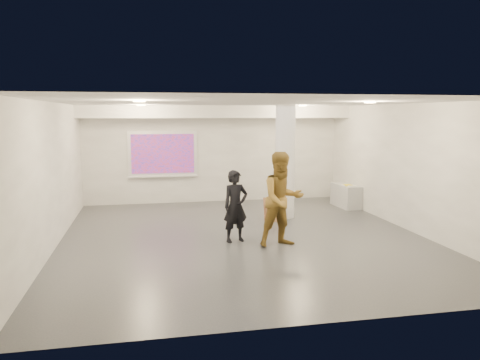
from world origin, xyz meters
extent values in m
cube|color=#36393D|center=(0.00, 0.00, 0.00)|extent=(8.00, 9.00, 0.01)
cube|color=silver|center=(0.00, 0.00, 3.00)|extent=(8.00, 9.00, 0.01)
cube|color=beige|center=(0.00, 4.50, 1.50)|extent=(8.00, 0.01, 3.00)
cube|color=beige|center=(0.00, -4.50, 1.50)|extent=(8.00, 0.01, 3.00)
cube|color=beige|center=(-4.00, 0.00, 1.50)|extent=(0.01, 9.00, 3.00)
cube|color=beige|center=(4.00, 0.00, 1.50)|extent=(0.01, 9.00, 3.00)
cube|color=white|center=(0.00, 3.95, 2.82)|extent=(8.00, 1.10, 0.36)
cylinder|color=#FFDD8F|center=(-2.20, 2.50, 2.98)|extent=(0.22, 0.22, 0.02)
cylinder|color=#FFDD8F|center=(2.20, 2.50, 2.98)|extent=(0.22, 0.22, 0.02)
cylinder|color=#FFDD8F|center=(-2.20, -1.50, 2.98)|extent=(0.22, 0.22, 0.02)
cylinder|color=#FFDD8F|center=(2.20, -1.50, 2.98)|extent=(0.22, 0.22, 0.02)
cylinder|color=white|center=(1.50, 1.80, 1.50)|extent=(0.52, 0.52, 3.00)
cube|color=white|center=(-1.60, 4.46, 1.55)|extent=(2.10, 0.06, 1.40)
cube|color=#1F32C6|center=(-1.60, 4.42, 1.55)|extent=(1.90, 0.01, 1.20)
cube|color=white|center=(-1.60, 4.40, 0.85)|extent=(2.10, 0.08, 0.04)
cube|color=#A2A5A8|center=(3.72, 2.82, 0.34)|extent=(0.54, 1.18, 0.67)
cube|color=white|center=(3.72, 2.61, 0.69)|extent=(0.37, 0.42, 0.02)
cube|color=yellow|center=(3.67, 2.63, 0.69)|extent=(0.21, 0.28, 0.03)
cube|color=#9C6B46|center=(1.13, 1.59, 0.30)|extent=(0.57, 0.27, 0.61)
cube|color=#9C6B46|center=(1.10, 1.33, 0.25)|extent=(0.47, 0.20, 0.50)
imported|color=black|center=(-0.24, -0.30, 0.78)|extent=(0.65, 0.51, 1.56)
imported|color=olive|center=(0.65, -0.82, 0.99)|extent=(1.09, 0.92, 1.99)
camera|label=1|loc=(-2.11, -10.04, 2.76)|focal=35.00mm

